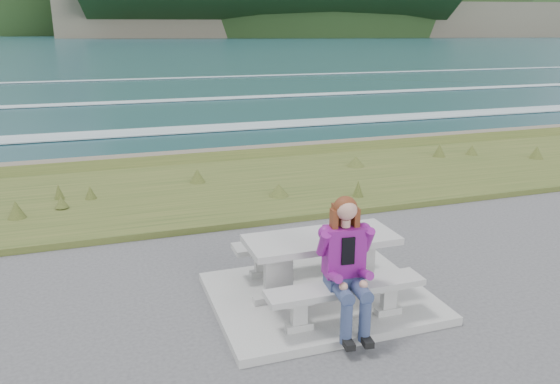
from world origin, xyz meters
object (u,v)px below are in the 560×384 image
Objects in this scene: bench_seaward at (300,246)px; seated_woman at (348,284)px; picnic_table at (321,249)px; bench_landward at (346,293)px.

seated_woman is (-0.04, -1.54, 0.18)m from bench_seaward.
picnic_table is 0.74m from bench_seaward.
bench_seaward is at bearing 90.00° from picnic_table.
bench_landward is 0.23m from seated_woman.
bench_landward and bench_seaward have the same top height.
bench_seaward is (0.00, 1.40, 0.00)m from bench_landward.
bench_landward is at bearing 77.97° from seated_woman.
picnic_table is 0.74m from bench_landward.
picnic_table is 1.24× the size of seated_woman.
bench_seaward is 1.55m from seated_woman.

